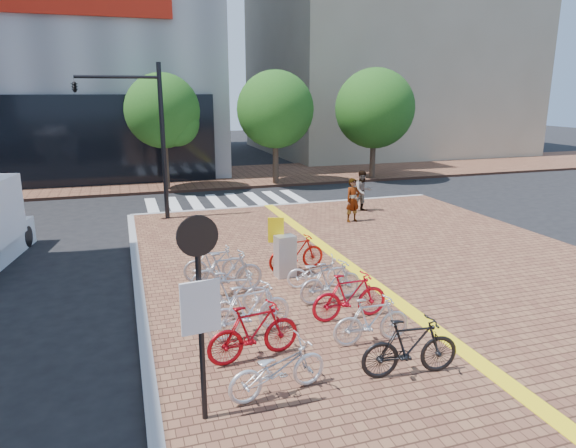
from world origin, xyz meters
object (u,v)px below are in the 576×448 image
object	(u,v)px
bike_2	(249,310)
bike_7	(372,321)
bike_0	(278,368)
bike_5	(215,264)
bike_3	(233,294)
bike_8	(350,296)
bike_6	(410,347)
pedestrian_a	(353,200)
bike_9	(331,281)
notice_sign	(200,295)
bike_11	(296,253)
pedestrian_b	(363,191)
bike_1	(254,332)
bike_4	(227,273)
yellow_sign	(275,235)
bike_10	(317,272)
utility_box	(285,256)
traffic_light_pole	(123,113)

from	to	relation	value
bike_2	bike_7	bearing A→B (deg)	-127.42
bike_0	bike_5	distance (m)	5.64
bike_3	bike_8	xyz separation A→B (m)	(2.47, -0.91, -0.00)
bike_6	pedestrian_a	bearing A→B (deg)	-13.59
bike_9	notice_sign	xyz separation A→B (m)	(-3.67, -3.75, 1.57)
bike_11	pedestrian_b	distance (m)	8.09
bike_7	bike_1	bearing A→B (deg)	88.28
bike_4	yellow_sign	distance (m)	1.99
bike_9	bike_10	size ratio (longest dim) A/B	1.06
pedestrian_b	utility_box	xyz separation A→B (m)	(-5.59, -6.63, -0.29)
bike_11	yellow_sign	bearing A→B (deg)	94.38
bike_7	pedestrian_a	bearing A→B (deg)	-21.51
bike_2	bike_3	distance (m)	1.02
bike_1	bike_7	world-z (taller)	bike_1
bike_10	bike_1	bearing A→B (deg)	151.36
bike_7	bike_10	bearing A→B (deg)	-0.06
bike_2	pedestrian_b	xyz separation A→B (m)	(7.39, 9.82, 0.30)
bike_9	bike_10	distance (m)	0.97
bike_1	pedestrian_a	bearing A→B (deg)	-43.77
bike_2	bike_6	bearing A→B (deg)	-146.97
bike_5	bike_7	size ratio (longest dim) A/B	1.00
bike_5	bike_6	bearing A→B (deg)	-151.90
bike_0	bike_3	world-z (taller)	bike_3
bike_0	pedestrian_a	world-z (taller)	pedestrian_a
bike_3	notice_sign	xyz separation A→B (m)	(-1.22, -3.59, 1.54)
yellow_sign	notice_sign	size ratio (longest dim) A/B	0.50
bike_5	bike_10	size ratio (longest dim) A/B	1.05
bike_5	bike_11	size ratio (longest dim) A/B	0.97
utility_box	pedestrian_b	bearing A→B (deg)	49.88
bike_3	bike_11	distance (m)	3.51
yellow_sign	bike_4	bearing A→B (deg)	-146.76
bike_9	bike_10	bearing A→B (deg)	-9.59
bike_8	bike_11	xyz separation A→B (m)	(-0.07, 3.47, -0.03)
bike_9	yellow_sign	distance (m)	2.46
bike_7	bike_11	distance (m)	4.68
bike_2	bike_4	size ratio (longest dim) A/B	1.02
bike_3	bike_10	bearing A→B (deg)	-56.63
bike_3	yellow_sign	size ratio (longest dim) A/B	1.11
bike_2	bike_6	size ratio (longest dim) A/B	1.04
bike_3	bike_10	size ratio (longest dim) A/B	1.14
bike_0	pedestrian_a	size ratio (longest dim) A/B	1.04
bike_1	bike_11	bearing A→B (deg)	-37.25
bike_1	pedestrian_a	xyz separation A→B (m)	(6.37, 9.27, 0.30)
bike_2	traffic_light_pole	distance (m)	11.92
bike_10	bike_2	bearing A→B (deg)	142.45
bike_10	pedestrian_a	distance (m)	7.29
utility_box	traffic_light_pole	xyz separation A→B (m)	(-3.89, 7.97, 3.61)
bike_3	bike_10	distance (m)	2.73
bike_0	bike_8	distance (m)	3.36
bike_10	utility_box	world-z (taller)	utility_box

